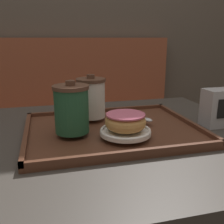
{
  "coord_description": "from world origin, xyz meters",
  "views": [
    {
      "loc": [
        -0.16,
        -0.71,
        1.0
      ],
      "look_at": [
        0.03,
        0.01,
        0.79
      ],
      "focal_mm": 42.0,
      "sensor_mm": 36.0,
      "label": 1
    }
  ],
  "objects_px": {
    "napkin_dispenser": "(219,108)",
    "spoon": "(143,119)",
    "coffee_cup_front": "(72,109)",
    "donut_chocolate_glazed": "(126,121)",
    "coffee_cup_rear": "(91,98)"
  },
  "relations": [
    {
      "from": "coffee_cup_front",
      "to": "napkin_dispenser",
      "type": "distance_m",
      "value": 0.47
    },
    {
      "from": "coffee_cup_front",
      "to": "spoon",
      "type": "relative_size",
      "value": 1.06
    },
    {
      "from": "coffee_cup_rear",
      "to": "napkin_dispenser",
      "type": "distance_m",
      "value": 0.41
    },
    {
      "from": "coffee_cup_rear",
      "to": "spoon",
      "type": "relative_size",
      "value": 1.04
    },
    {
      "from": "napkin_dispenser",
      "to": "spoon",
      "type": "bearing_deg",
      "value": 169.53
    },
    {
      "from": "coffee_cup_front",
      "to": "donut_chocolate_glazed",
      "type": "bearing_deg",
      "value": -21.37
    },
    {
      "from": "coffee_cup_rear",
      "to": "spoon",
      "type": "xyz_separation_m",
      "value": [
        0.15,
        -0.08,
        -0.06
      ]
    },
    {
      "from": "coffee_cup_front",
      "to": "napkin_dispenser",
      "type": "height_order",
      "value": "coffee_cup_front"
    },
    {
      "from": "spoon",
      "to": "donut_chocolate_glazed",
      "type": "bearing_deg",
      "value": -65.42
    },
    {
      "from": "donut_chocolate_glazed",
      "to": "napkin_dispenser",
      "type": "xyz_separation_m",
      "value": [
        0.33,
        0.06,
        0.0
      ]
    },
    {
      "from": "coffee_cup_rear",
      "to": "donut_chocolate_glazed",
      "type": "distance_m",
      "value": 0.19
    },
    {
      "from": "coffee_cup_front",
      "to": "donut_chocolate_glazed",
      "type": "xyz_separation_m",
      "value": [
        0.14,
        -0.05,
        -0.03
      ]
    },
    {
      "from": "coffee_cup_rear",
      "to": "spoon",
      "type": "bearing_deg",
      "value": -26.92
    },
    {
      "from": "coffee_cup_rear",
      "to": "donut_chocolate_glazed",
      "type": "xyz_separation_m",
      "value": [
        0.06,
        -0.18,
        -0.03
      ]
    },
    {
      "from": "coffee_cup_rear",
      "to": "napkin_dispenser",
      "type": "height_order",
      "value": "coffee_cup_rear"
    }
  ]
}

